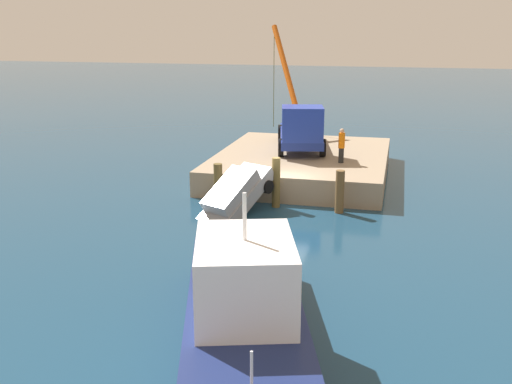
{
  "coord_description": "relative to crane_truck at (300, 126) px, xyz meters",
  "views": [
    {
      "loc": [
        27.03,
        5.32,
        8.43
      ],
      "look_at": [
        0.88,
        -1.1,
        0.79
      ],
      "focal_mm": 41.49,
      "sensor_mm": 36.0,
      "label": 1
    }
  ],
  "objects": [
    {
      "name": "piling_near",
      "position": [
        7.1,
        -2.8,
        -1.76
      ],
      "size": [
        0.43,
        0.43,
        1.97
      ],
      "primitive_type": "cylinder",
      "color": "brown",
      "rests_on": "ground"
    },
    {
      "name": "piling_mid",
      "position": [
        7.07,
        0.07,
        -1.54
      ],
      "size": [
        0.39,
        0.39,
        2.41
      ],
      "primitive_type": "cylinder",
      "color": "brown",
      "rests_on": "ground"
    },
    {
      "name": "salvaged_car",
      "position": [
        8.7,
        -1.66,
        -2.03
      ],
      "size": [
        4.68,
        3.44,
        3.09
      ],
      "color": "#99999E",
      "rests_on": "ground"
    },
    {
      "name": "piling_far",
      "position": [
        7.25,
        3.11,
        -1.73
      ],
      "size": [
        0.41,
        0.41,
        2.01
      ],
      "primitive_type": "cylinder",
      "color": "brown",
      "rests_on": "ground"
    },
    {
      "name": "crane_truck",
      "position": [
        0.0,
        0.0,
        0.0
      ],
      "size": [
        10.07,
        5.08,
        7.12
      ],
      "color": "navy",
      "rests_on": "dock"
    },
    {
      "name": "moored_yacht",
      "position": [
        18.78,
        1.58,
        -2.19
      ],
      "size": [
        12.24,
        6.32,
        5.79
      ],
      "color": "navy",
      "rests_on": "ground"
    },
    {
      "name": "dock",
      "position": [
        0.64,
        0.28,
        -2.08
      ],
      "size": [
        11.8,
        9.51,
        1.31
      ],
      "primitive_type": "cube",
      "color": "gray",
      "rests_on": "ground"
    },
    {
      "name": "ground",
      "position": [
        6.58,
        0.28,
        -2.74
      ],
      "size": [
        200.0,
        200.0,
        0.0
      ],
      "primitive_type": "plane",
      "color": "navy"
    },
    {
      "name": "dock_worker",
      "position": [
        2.59,
        2.67,
        -0.48
      ],
      "size": [
        0.34,
        0.34,
        1.84
      ],
      "color": "#252525",
      "rests_on": "dock"
    }
  ]
}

